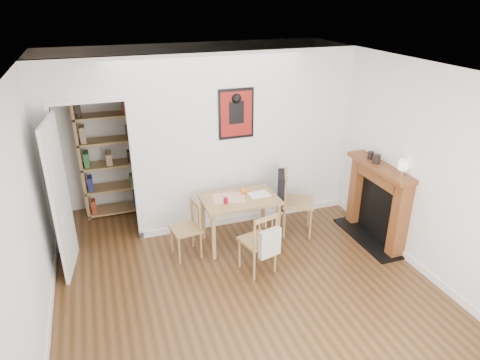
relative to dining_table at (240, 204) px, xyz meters
name	(u,v)px	position (x,y,z in m)	size (l,w,h in m)	color
ground	(240,276)	(-0.26, -0.77, -0.63)	(5.20, 5.20, 0.00)	#58341C
room_shell	(216,146)	(-0.16, 0.57, 0.67)	(5.20, 5.20, 5.20)	silver
dining_table	(240,204)	(0.00, 0.00, 0.00)	(1.05, 0.67, 0.71)	#A27C4B
chair_left	(185,230)	(-0.80, -0.06, -0.23)	(0.45, 0.45, 0.80)	#A27A4B
chair_right	(296,201)	(0.88, 0.02, -0.12)	(0.69, 0.65, 0.98)	#A27A4B
chair_front	(258,241)	(0.00, -0.70, -0.19)	(0.52, 0.56, 0.85)	#A27A4B
bookshelf	(108,153)	(-1.63, 1.57, 0.40)	(0.88, 0.35, 2.08)	#A27C4B
fireplace	(378,200)	(1.90, -0.52, -0.01)	(0.45, 1.25, 1.16)	brown
red_glass	(226,201)	(-0.23, -0.09, 0.13)	(0.06, 0.06, 0.08)	maroon
orange_fruit	(243,191)	(0.09, 0.12, 0.13)	(0.08, 0.08, 0.08)	orange
placemat	(229,198)	(-0.14, 0.05, 0.09)	(0.44, 0.33, 0.00)	beige
notebook	(259,194)	(0.28, 0.01, 0.09)	(0.28, 0.20, 0.01)	white
mantel_lamp	(403,166)	(1.91, -0.89, 0.66)	(0.13, 0.13, 0.20)	silver
ceramic_jar_a	(377,159)	(1.84, -0.44, 0.59)	(0.10, 0.10, 0.12)	black
ceramic_jar_b	(371,155)	(1.86, -0.27, 0.59)	(0.09, 0.09, 0.11)	black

